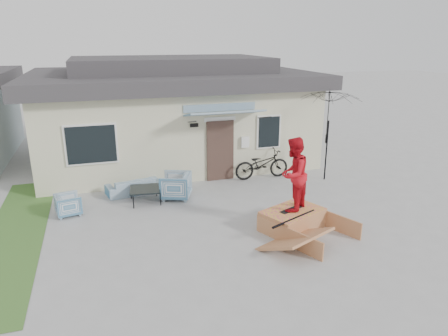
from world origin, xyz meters
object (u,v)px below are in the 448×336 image
object	(u,v)px
skateboard	(291,209)
skater	(293,173)
bicycle	(262,161)
loveseat	(133,183)
patio_umbrella	(328,131)
armchair_right	(176,185)
skate_ramp	(292,220)
coffee_table	(145,195)
armchair_left	(68,204)

from	to	relation	value
skateboard	skater	world-z (taller)	skater
bicycle	loveseat	bearing A→B (deg)	91.58
patio_umbrella	skater	xyz separation A→B (m)	(-2.89, -3.17, -0.24)
bicycle	skater	size ratio (longest dim) A/B	1.04
armchair_right	skateboard	distance (m)	3.87
bicycle	skate_ramp	world-z (taller)	bicycle
coffee_table	patio_umbrella	world-z (taller)	patio_umbrella
skater	patio_umbrella	bearing A→B (deg)	-173.44
armchair_right	armchair_left	bearing A→B (deg)	-61.92
skateboard	skater	bearing A→B (deg)	0.00
armchair_left	patio_umbrella	xyz separation A→B (m)	(8.47, 0.53, 1.41)
skate_ramp	skater	xyz separation A→B (m)	(-0.02, 0.05, 1.26)
loveseat	armchair_left	world-z (taller)	armchair_left
coffee_table	armchair_right	bearing A→B (deg)	2.46
patio_umbrella	skate_ramp	bearing A→B (deg)	-131.68
skate_ramp	skater	size ratio (longest dim) A/B	1.08
armchair_left	coffee_table	xyz separation A→B (m)	(2.17, 0.30, -0.12)
skate_ramp	skateboard	xyz separation A→B (m)	(-0.02, 0.05, 0.28)
armchair_left	armchair_right	size ratio (longest dim) A/B	0.76
armchair_left	armchair_right	bearing A→B (deg)	-95.64
coffee_table	skater	world-z (taller)	skater
skateboard	skater	xyz separation A→B (m)	(0.00, 0.00, 0.98)
skateboard	bicycle	bearing A→B (deg)	54.62
armchair_left	patio_umbrella	distance (m)	8.60
armchair_left	skate_ramp	xyz separation A→B (m)	(5.60, -2.69, -0.08)
armchair_left	bicycle	world-z (taller)	bicycle
armchair_right	coffee_table	size ratio (longest dim) A/B	1.00
patio_umbrella	skateboard	bearing A→B (deg)	-132.30
patio_umbrella	skate_ramp	xyz separation A→B (m)	(-2.87, -3.22, -1.49)
patio_umbrella	armchair_left	bearing A→B (deg)	-176.43
patio_umbrella	skater	size ratio (longest dim) A/B	1.27
bicycle	skater	bearing A→B (deg)	168.34
armchair_left	bicycle	size ratio (longest dim) A/B	0.34
patio_umbrella	skater	bearing A→B (deg)	-132.30
coffee_table	skater	size ratio (longest dim) A/B	0.47
coffee_table	bicycle	distance (m)	4.35
coffee_table	bicycle	size ratio (longest dim) A/B	0.45
armchair_right	skateboard	xyz separation A→B (m)	(2.46, -2.99, 0.09)
skateboard	coffee_table	bearing A→B (deg)	115.36
coffee_table	armchair_left	bearing A→B (deg)	-172.13
loveseat	skater	bearing A→B (deg)	121.50
loveseat	skateboard	size ratio (longest dim) A/B	2.30
loveseat	skateboard	bearing A→B (deg)	121.50
armchair_right	skater	bearing A→B (deg)	61.31
armchair_left	skater	distance (m)	6.29
armchair_left	skate_ramp	distance (m)	6.21
loveseat	coffee_table	bearing A→B (deg)	94.58
armchair_left	skate_ramp	bearing A→B (deg)	-127.56
bicycle	armchair_left	bearing A→B (deg)	101.49
coffee_table	patio_umbrella	xyz separation A→B (m)	(6.29, 0.23, 1.53)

